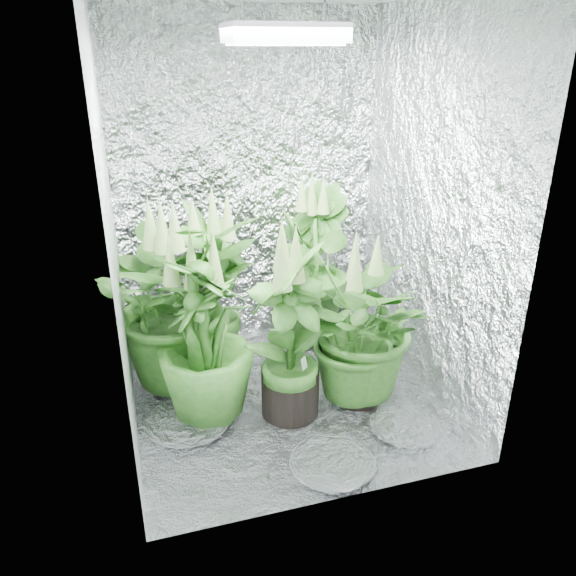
# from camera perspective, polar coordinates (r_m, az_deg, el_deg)

# --- Properties ---
(ground) EXTENTS (1.60, 1.60, 0.00)m
(ground) POSITION_cam_1_polar(r_m,az_deg,el_deg) (3.16, -0.28, -10.91)
(ground) COLOR white
(ground) RESTS_ON ground
(walls) EXTENTS (1.62, 1.62, 2.00)m
(walls) POSITION_cam_1_polar(r_m,az_deg,el_deg) (2.72, -0.33, 6.75)
(walls) COLOR white
(walls) RESTS_ON ground
(grow_lamp) EXTENTS (0.50, 0.30, 0.22)m
(grow_lamp) POSITION_cam_1_polar(r_m,az_deg,el_deg) (2.61, -0.37, 24.39)
(grow_lamp) COLOR gray
(grow_lamp) RESTS_ON ceiling
(plant_a) EXTENTS (1.08, 1.08, 1.08)m
(plant_a) POSITION_cam_1_polar(r_m,az_deg,el_deg) (3.11, -11.31, -1.17)
(plant_a) COLOR black
(plant_a) RESTS_ON ground
(plant_b) EXTENTS (0.72, 0.72, 1.06)m
(plant_b) POSITION_cam_1_polar(r_m,az_deg,el_deg) (3.26, -7.63, -0.12)
(plant_b) COLOR black
(plant_b) RESTS_ON ground
(plant_c) EXTENTS (0.58, 0.58, 1.07)m
(plant_c) POSITION_cam_1_polar(r_m,az_deg,el_deg) (3.54, 2.28, 2.20)
(plant_c) COLOR black
(plant_c) RESTS_ON ground
(plant_d) EXTENTS (0.67, 0.67, 0.97)m
(plant_d) POSITION_cam_1_polar(r_m,az_deg,el_deg) (2.81, -8.50, -5.42)
(plant_d) COLOR black
(plant_d) RESTS_ON ground
(plant_e) EXTENTS (0.91, 0.91, 0.93)m
(plant_e) POSITION_cam_1_polar(r_m,az_deg,el_deg) (2.95, 7.36, -3.93)
(plant_e) COLOR black
(plant_e) RESTS_ON ground
(plant_f) EXTENTS (0.68, 0.68, 1.04)m
(plant_f) POSITION_cam_1_polar(r_m,az_deg,el_deg) (2.79, 0.23, -4.64)
(plant_f) COLOR black
(plant_f) RESTS_ON ground
(circulation_fan) EXTENTS (0.18, 0.33, 0.38)m
(circulation_fan) POSITION_cam_1_polar(r_m,az_deg,el_deg) (3.77, 5.62, -2.21)
(circulation_fan) COLOR black
(circulation_fan) RESTS_ON ground
(plant_label) EXTENTS (0.05, 0.04, 0.07)m
(plant_label) POSITION_cam_1_polar(r_m,az_deg,el_deg) (2.87, 1.66, -7.71)
(plant_label) COLOR white
(plant_label) RESTS_ON plant_f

